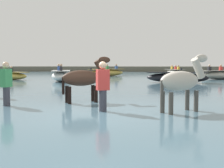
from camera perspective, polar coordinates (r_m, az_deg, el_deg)
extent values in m
plane|color=#666051|center=(7.56, -3.83, -8.00)|extent=(120.00, 120.00, 0.00)
cube|color=#476675|center=(17.41, 0.57, -0.63)|extent=(90.00, 90.00, 0.32)
ellipsoid|color=#382319|center=(9.36, -6.03, 1.17)|extent=(1.32, 0.98, 0.51)
cylinder|color=black|center=(9.71, -3.79, -2.75)|extent=(0.12, 0.12, 0.86)
cylinder|color=black|center=(9.42, -3.15, -2.95)|extent=(0.12, 0.12, 0.86)
cylinder|color=black|center=(9.44, -8.84, -2.98)|extent=(0.12, 0.12, 0.86)
cylinder|color=black|center=(9.15, -8.34, -3.20)|extent=(0.12, 0.12, 0.86)
cylinder|color=#382319|center=(9.58, -2.26, 3.16)|extent=(0.50, 0.39, 0.58)
ellipsoid|color=#382319|center=(9.62, -1.56, 4.75)|extent=(0.47, 0.36, 0.22)
cylinder|color=black|center=(9.21, -9.57, -0.36)|extent=(0.08, 0.08, 0.54)
ellipsoid|color=beige|center=(7.66, 13.18, 0.58)|extent=(1.29, 1.11, 0.51)
cylinder|color=#45423C|center=(8.15, 14.54, -4.13)|extent=(0.12, 0.12, 0.87)
cylinder|color=#45423C|center=(7.95, 16.16, -4.37)|extent=(0.12, 0.12, 0.87)
cylinder|color=#45423C|center=(7.53, 9.85, -4.73)|extent=(0.12, 0.12, 0.87)
cylinder|color=#45423C|center=(7.31, 11.48, -5.02)|extent=(0.12, 0.12, 0.87)
cylinder|color=beige|center=(8.14, 16.54, 2.99)|extent=(0.50, 0.44, 0.59)
ellipsoid|color=beige|center=(8.24, 17.16, 4.86)|extent=(0.46, 0.41, 0.22)
cylinder|color=#45423C|center=(7.25, 9.77, -1.44)|extent=(0.08, 0.08, 0.55)
ellipsoid|color=silver|center=(20.91, -9.95, 1.52)|extent=(2.04, 3.70, 0.73)
cube|color=gray|center=(20.90, -9.96, 2.57)|extent=(1.96, 3.55, 0.04)
cube|color=#232328|center=(19.92, -9.98, 2.99)|extent=(0.23, 0.29, 0.30)
sphere|color=tan|center=(19.92, -9.99, 3.68)|extent=(0.18, 0.18, 0.18)
cube|color=#3356A8|center=(20.90, -10.43, 3.03)|extent=(0.23, 0.29, 0.30)
sphere|color=tan|center=(20.90, -10.44, 3.69)|extent=(0.18, 0.18, 0.18)
ellipsoid|color=black|center=(19.42, 12.68, 1.20)|extent=(4.14, 1.99, 0.66)
cube|color=black|center=(19.40, 12.69, 2.24)|extent=(3.97, 1.91, 0.04)
ellipsoid|color=gold|center=(24.07, -18.92, 1.49)|extent=(2.96, 2.07, 0.56)
cube|color=olive|center=(24.06, -18.94, 2.20)|extent=(2.85, 1.98, 0.04)
cube|color=black|center=(25.05, -21.04, 2.38)|extent=(0.17, 0.20, 0.18)
cube|color=#232328|center=(23.96, -19.20, 2.60)|extent=(0.31, 0.27, 0.30)
sphere|color=beige|center=(23.95, -19.21, 3.17)|extent=(0.18, 0.18, 0.18)
ellipsoid|color=#B2AD9E|center=(25.03, 20.60, 1.66)|extent=(3.96, 2.52, 0.67)
cube|color=slate|center=(25.02, 20.62, 2.47)|extent=(3.81, 2.42, 0.04)
cube|color=#232328|center=(24.43, 18.59, 2.88)|extent=(0.31, 0.26, 0.30)
sphere|color=beige|center=(24.42, 18.61, 3.45)|extent=(0.18, 0.18, 0.18)
cube|color=red|center=(25.04, 20.60, 2.86)|extent=(0.31, 0.26, 0.30)
sphere|color=tan|center=(25.04, 20.61, 3.41)|extent=(0.18, 0.18, 0.18)
ellipsoid|color=gold|center=(28.98, -1.01, 2.22)|extent=(3.79, 3.32, 0.68)
cube|color=olive|center=(28.97, -1.01, 2.93)|extent=(3.64, 3.19, 0.04)
cube|color=black|center=(28.01, -4.19, 3.02)|extent=(0.19, 0.20, 0.18)
cube|color=#3356A8|center=(29.49, 0.85, 3.27)|extent=(0.32, 0.30, 0.30)
sphere|color=#A37556|center=(29.49, 0.85, 3.74)|extent=(0.18, 0.18, 0.18)
cube|color=#388E51|center=(28.91, -0.94, 3.26)|extent=(0.32, 0.30, 0.30)
sphere|color=tan|center=(28.91, -0.94, 3.74)|extent=(0.18, 0.18, 0.18)
ellipsoid|color=#B2AD9E|center=(31.98, 12.20, 2.23)|extent=(1.94, 3.66, 0.60)
cube|color=slate|center=(31.97, 12.21, 2.80)|extent=(1.86, 3.51, 0.04)
cube|color=black|center=(30.43, 13.45, 2.85)|extent=(0.19, 0.16, 0.18)
cube|color=gold|center=(32.90, 11.68, 3.13)|extent=(0.24, 0.30, 0.30)
sphere|color=tan|center=(32.90, 11.68, 3.55)|extent=(0.18, 0.18, 0.18)
cube|color=red|center=(32.01, 12.39, 3.10)|extent=(0.24, 0.30, 0.30)
sphere|color=beige|center=(32.00, 12.39, 3.53)|extent=(0.18, 0.18, 0.18)
cube|color=gold|center=(31.06, 12.90, 3.06)|extent=(0.24, 0.30, 0.30)
sphere|color=tan|center=(31.06, 12.90, 3.51)|extent=(0.18, 0.18, 0.18)
cylinder|color=#383842|center=(7.65, -1.81, -4.49)|extent=(0.20, 0.20, 0.88)
cube|color=red|center=(7.58, -1.82, 0.82)|extent=(0.37, 0.31, 0.54)
sphere|color=beige|center=(7.57, -1.83, 3.70)|extent=(0.20, 0.20, 0.20)
cylinder|color=#383842|center=(9.20, -19.98, -3.29)|extent=(0.20, 0.20, 0.88)
cube|color=#388E51|center=(9.14, -20.09, 1.13)|extent=(0.27, 0.36, 0.54)
sphere|color=beige|center=(9.13, -20.15, 3.51)|extent=(0.20, 0.20, 0.20)
cube|color=#605B4C|center=(46.39, 2.64, 2.78)|extent=(80.00, 2.40, 1.12)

